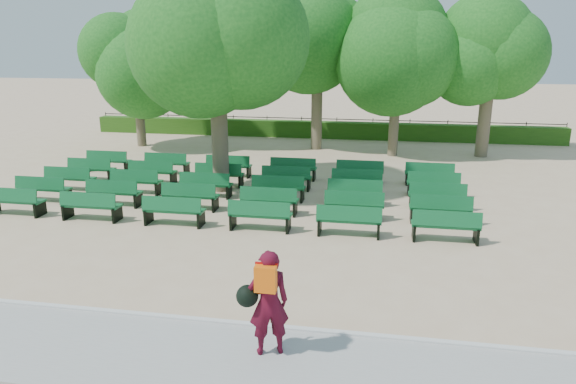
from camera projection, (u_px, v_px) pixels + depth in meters
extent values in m
plane|color=tan|center=(264.00, 217.00, 15.50)|extent=(120.00, 120.00, 0.00)
cube|color=#A7A7A2|center=(167.00, 356.00, 8.48)|extent=(30.00, 2.20, 0.06)
cube|color=silver|center=(192.00, 320.00, 9.56)|extent=(30.00, 0.12, 0.10)
cube|color=#2B5B17|center=(318.00, 130.00, 28.63)|extent=(26.00, 0.70, 0.90)
cube|color=#10602E|center=(242.00, 186.00, 17.23)|extent=(1.75, 0.51, 0.06)
cube|color=#10602E|center=(240.00, 180.00, 16.97)|extent=(1.75, 0.16, 0.41)
cylinder|color=brown|center=(220.00, 140.00, 17.80)|extent=(0.57, 0.57, 3.62)
ellipsoid|color=#226E1E|center=(216.00, 45.00, 16.92)|extent=(5.01, 5.01, 4.51)
imported|color=#4B0A1B|center=(269.00, 303.00, 8.31)|extent=(0.78, 0.65, 1.82)
cube|color=orange|center=(266.00, 279.00, 7.97)|extent=(0.34, 0.17, 0.42)
sphere|color=black|center=(247.00, 296.00, 8.27)|extent=(0.36, 0.36, 0.36)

